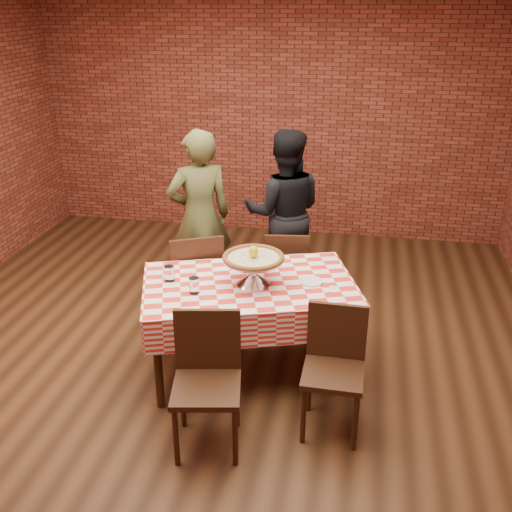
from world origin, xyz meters
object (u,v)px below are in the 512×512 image
pizza (253,258)px  water_glass_right (169,274)px  diner_olive (200,217)px  chair_near_right (333,376)px  chair_far_right (286,272)px  diner_black (284,212)px  pizza_stand (253,271)px  table (249,327)px  condiment_caddy (251,258)px  chair_near_left (207,388)px  chair_far_left (195,279)px  water_glass_left (194,285)px

pizza → water_glass_right: bearing=-174.0°
diner_olive → chair_near_right: bearing=98.8°
diner_olive → pizza: bearing=93.1°
chair_far_right → diner_black: (-0.10, 0.54, 0.38)m
water_glass_right → chair_near_right: 1.43m
pizza_stand → diner_black: size_ratio=0.28×
table → condiment_caddy: condiment_caddy is taller
table → diner_black: (0.05, 1.45, 0.43)m
pizza_stand → condiment_caddy: bearing=104.5°
chair_near_left → chair_near_right: 0.83m
chair_near_left → chair_near_right: size_ratio=1.04×
water_glass_right → pizza: bearing=6.0°
diner_black → chair_far_right: bearing=92.5°
water_glass_right → table: bearing=7.2°
chair_near_left → diner_black: size_ratio=0.56×
water_glass_right → chair_near_left: 1.03m
chair_far_right → diner_black: 0.67m
water_glass_right → chair_far_left: size_ratio=0.13×
diner_olive → table: bearing=92.0°
pizza → condiment_caddy: 0.36m
condiment_caddy → chair_far_right: size_ratio=0.15×
diner_black → water_glass_left: bearing=68.0°
diner_olive → water_glass_left: bearing=74.3°
diner_olive → chair_far_left: bearing=70.2°
chair_far_left → condiment_caddy: bearing=129.8°
pizza_stand → diner_black: diner_black is taller
chair_near_left → diner_black: diner_black is taller
water_glass_right → chair_far_left: (-0.00, 0.63, -0.35)m
water_glass_right → chair_far_right: water_glass_right is taller
table → water_glass_left: (-0.36, -0.23, 0.44)m
pizza_stand → water_glass_left: bearing=-150.6°
water_glass_left → pizza: bearing=29.4°
chair_far_right → condiment_caddy: bearing=63.3°
chair_near_left → chair_far_right: 1.83m
diner_black → water_glass_right: bearing=58.8°
water_glass_left → pizza_stand: bearing=29.4°
condiment_caddy → diner_black: bearing=60.7°
pizza_stand → water_glass_right: bearing=-174.0°
pizza → chair_near_right: bearing=-42.6°
pizza_stand → diner_olive: (-0.73, 1.13, -0.03)m
pizza_stand → condiment_caddy: size_ratio=3.54×
water_glass_right → diner_black: diner_black is taller
chair_far_right → pizza_stand: bearing=74.4°
diner_olive → diner_black: 0.82m
chair_far_left → pizza_stand: bearing=112.3°
table → condiment_caddy: size_ratio=12.08×
chair_near_right → chair_far_right: size_ratio=1.02×
diner_black → chair_far_left: bearing=45.8°
condiment_caddy → chair_near_right: size_ratio=0.15×
water_glass_left → chair_near_left: (0.26, -0.67, -0.36)m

